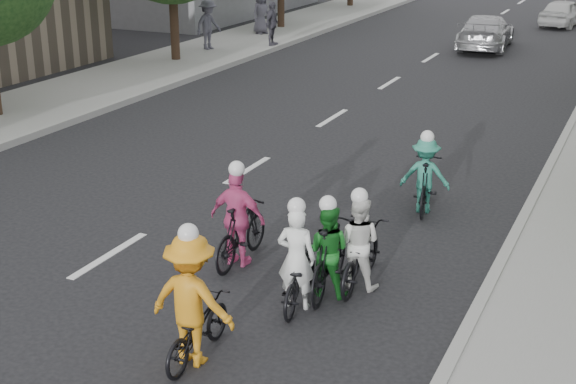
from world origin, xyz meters
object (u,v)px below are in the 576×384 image
Objects in this scene: cyclist_3 at (329,254)px; spectator_0 at (208,25)px; cyclist_0 at (240,226)px; follow_car_lead at (486,32)px; cyclist_2 at (359,250)px; cyclist_5 at (193,310)px; follow_car_trail at (563,13)px; spectator_1 at (272,24)px; cyclist_1 at (426,180)px; cyclist_4 at (298,271)px; spectator_2 at (261,13)px.

spectator_0 is (-11.99, 17.02, 0.48)m from cyclist_3.
cyclist_0 reaches higher than cyclist_3.
cyclist_2 is at bearing 92.77° from follow_car_lead.
cyclist_5 is 0.51× the size of follow_car_trail.
spectator_1 reaches higher than follow_car_trail.
cyclist_5 is at bearing -158.43° from spectator_1.
follow_car_trail is at bearing -98.45° from cyclist_1.
cyclist_3 reaches higher than follow_car_trail.
spectator_1 reaches higher than cyclist_0.
cyclist_4 is 0.36× the size of follow_car_lead.
cyclist_4 is at bearing 147.29° from cyclist_0.
spectator_2 reaches higher than cyclist_5.
spectator_0 reaches higher than cyclist_0.
cyclist_0 is at bearing -0.40° from cyclist_2.
cyclist_2 is at bearing -128.51° from spectator_0.
cyclist_4 is 24.90m from spectator_2.
cyclist_2 is 1.04× the size of spectator_1.
follow_car_trail is (-0.75, 26.44, 0.02)m from cyclist_1.
cyclist_1 is (2.07, 3.59, -0.03)m from cyclist_0.
spectator_2 reaches higher than follow_car_trail.
cyclist_1 is at bearing -122.44° from spectator_2.
spectator_1 reaches higher than cyclist_1.
cyclist_3 is 24.53m from spectator_2.
spectator_1 is at bearing 58.32° from follow_car_trail.
follow_car_lead is 2.70× the size of spectator_1.
spectator_0 reaches higher than follow_car_lead.
cyclist_4 is 0.89× the size of spectator_0.
spectator_2 is at bearing 46.29° from follow_car_trail.
spectator_0 is (-10.29, 16.67, 0.45)m from cyclist_0.
spectator_1 is at bearing 21.31° from follow_car_lead.
spectator_0 reaches higher than spectator_1.
spectator_0 is 1.06× the size of spectator_2.
cyclist_0 is at bearing -131.66° from spectator_2.
spectator_1 is (-9.75, -11.54, 0.37)m from follow_car_trail.
spectator_0 is (-11.16, 19.53, 0.38)m from cyclist_5.
cyclist_4 is 21.14m from spectator_0.
cyclist_0 is 0.93× the size of spectator_0.
cyclist_1 is 0.38× the size of follow_car_lead.
follow_car_lead reaches higher than follow_car_trail.
cyclist_0 is at bearing -157.46° from spectator_1.
cyclist_0 is 2.02m from cyclist_2.
spectator_0 is at bearing -56.14° from cyclist_2.
cyclist_5 is 23.29m from spectator_1.
cyclist_0 is 0.47× the size of follow_car_trail.
follow_car_lead is 8.09m from follow_car_trail.
cyclist_2 is at bearing -133.01° from cyclist_3.
cyclist_0 is 0.92× the size of cyclist_3.
cyclist_1 reaches higher than follow_car_trail.
follow_car_trail is at bearing -99.03° from cyclist_4.
cyclist_3 is at bearing -129.95° from spectator_0.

